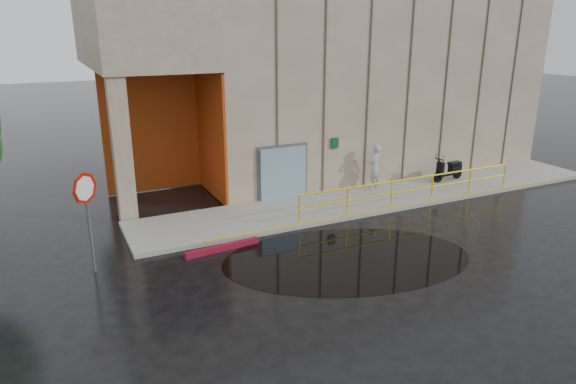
% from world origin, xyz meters
% --- Properties ---
extents(ground, '(120.00, 120.00, 0.00)m').
position_xyz_m(ground, '(0.00, 0.00, 0.00)').
color(ground, black).
rests_on(ground, ground).
extents(sidewalk, '(20.00, 3.00, 0.15)m').
position_xyz_m(sidewalk, '(4.00, 4.50, 0.07)').
color(sidewalk, gray).
rests_on(sidewalk, ground).
extents(building, '(20.00, 10.17, 8.00)m').
position_xyz_m(building, '(5.10, 10.98, 4.21)').
color(building, gray).
rests_on(building, ground).
extents(guardrail, '(9.56, 0.06, 1.03)m').
position_xyz_m(guardrail, '(4.25, 3.15, 0.68)').
color(guardrail, yellow).
rests_on(guardrail, sidewalk).
extents(person, '(0.81, 0.74, 1.86)m').
position_xyz_m(person, '(4.10, 5.40, 1.08)').
color(person, '#A9A8AD').
rests_on(person, sidewalk).
extents(scooter, '(1.66, 0.65, 1.26)m').
position_xyz_m(scooter, '(7.68, 4.97, 0.88)').
color(scooter, black).
rests_on(scooter, sidewalk).
extents(stop_sign, '(0.65, 0.64, 2.90)m').
position_xyz_m(stop_sign, '(-7.12, 2.62, 2.08)').
color(stop_sign, slate).
rests_on(stop_sign, ground).
extents(red_curb, '(2.41, 0.41, 0.18)m').
position_xyz_m(red_curb, '(-3.45, 2.50, 0.09)').
color(red_curb, maroon).
rests_on(red_curb, ground).
extents(puddle, '(8.34, 6.34, 0.01)m').
position_xyz_m(puddle, '(-0.31, 0.36, 0.00)').
color(puddle, black).
rests_on(puddle, ground).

